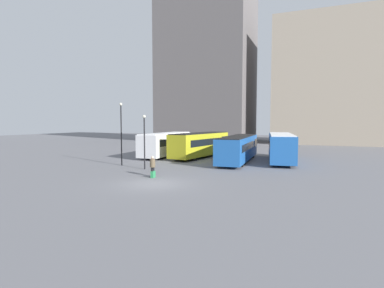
{
  "coord_description": "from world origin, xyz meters",
  "views": [
    {
      "loc": [
        9.99,
        -17.95,
        4.25
      ],
      "look_at": [
        -1.66,
        11.13,
        1.94
      ],
      "focal_mm": 28.0,
      "sensor_mm": 36.0,
      "label": 1
    }
  ],
  "objects_px": {
    "bus_1": "(201,144)",
    "traveler": "(153,164)",
    "suitcase": "(153,174)",
    "bus_2": "(239,147)",
    "lamp_post_1": "(144,137)",
    "lamp_post_0": "(121,129)",
    "bus_3": "(281,146)",
    "bus_0": "(167,143)"
  },
  "relations": [
    {
      "from": "bus_1",
      "to": "traveler",
      "type": "distance_m",
      "value": 13.6
    },
    {
      "from": "suitcase",
      "to": "bus_2",
      "type": "bearing_deg",
      "value": -20.74
    },
    {
      "from": "traveler",
      "to": "lamp_post_1",
      "type": "xyz_separation_m",
      "value": [
        -2.46,
        2.92,
        1.97
      ]
    },
    {
      "from": "traveler",
      "to": "lamp_post_1",
      "type": "height_order",
      "value": "lamp_post_1"
    },
    {
      "from": "bus_1",
      "to": "lamp_post_0",
      "type": "xyz_separation_m",
      "value": [
        -4.84,
        -9.35,
        1.96
      ]
    },
    {
      "from": "bus_3",
      "to": "lamp_post_1",
      "type": "distance_m",
      "value": 14.99
    },
    {
      "from": "suitcase",
      "to": "lamp_post_0",
      "type": "relative_size",
      "value": 0.12
    },
    {
      "from": "bus_1",
      "to": "bus_3",
      "type": "distance_m",
      "value": 9.38
    },
    {
      "from": "bus_3",
      "to": "traveler",
      "type": "relative_size",
      "value": 6.85
    },
    {
      "from": "traveler",
      "to": "lamp_post_0",
      "type": "distance_m",
      "value": 7.63
    },
    {
      "from": "lamp_post_1",
      "to": "bus_0",
      "type": "bearing_deg",
      "value": 106.25
    },
    {
      "from": "bus_3",
      "to": "traveler",
      "type": "xyz_separation_m",
      "value": [
        -8.4,
        -13.16,
        -0.67
      ]
    },
    {
      "from": "bus_0",
      "to": "suitcase",
      "type": "relative_size",
      "value": 14.73
    },
    {
      "from": "traveler",
      "to": "bus_1",
      "type": "bearing_deg",
      "value": 1.19
    },
    {
      "from": "lamp_post_1",
      "to": "traveler",
      "type": "bearing_deg",
      "value": -49.93
    },
    {
      "from": "bus_3",
      "to": "lamp_post_1",
      "type": "bearing_deg",
      "value": 125.38
    },
    {
      "from": "suitcase",
      "to": "lamp_post_0",
      "type": "xyz_separation_m",
      "value": [
        -6.09,
        4.64,
        3.31
      ]
    },
    {
      "from": "bus_3",
      "to": "traveler",
      "type": "distance_m",
      "value": 15.63
    },
    {
      "from": "bus_2",
      "to": "lamp_post_0",
      "type": "xyz_separation_m",
      "value": [
        -9.95,
        -7.38,
        2.06
      ]
    },
    {
      "from": "bus_2",
      "to": "lamp_post_1",
      "type": "distance_m",
      "value": 10.97
    },
    {
      "from": "bus_3",
      "to": "lamp_post_0",
      "type": "relative_size",
      "value": 1.81
    },
    {
      "from": "lamp_post_0",
      "to": "bus_2",
      "type": "bearing_deg",
      "value": 36.55
    },
    {
      "from": "bus_0",
      "to": "bus_2",
      "type": "height_order",
      "value": "bus_0"
    },
    {
      "from": "bus_0",
      "to": "lamp_post_0",
      "type": "bearing_deg",
      "value": 175.87
    },
    {
      "from": "bus_1",
      "to": "suitcase",
      "type": "xyz_separation_m",
      "value": [
        1.24,
        -13.99,
        -1.35
      ]
    },
    {
      "from": "bus_0",
      "to": "traveler",
      "type": "xyz_separation_m",
      "value": [
        5.49,
        -13.32,
        -0.62
      ]
    },
    {
      "from": "bus_0",
      "to": "lamp_post_1",
      "type": "distance_m",
      "value": 10.92
    },
    {
      "from": "suitcase",
      "to": "lamp_post_0",
      "type": "bearing_deg",
      "value": 49.79
    },
    {
      "from": "lamp_post_1",
      "to": "bus_3",
      "type": "bearing_deg",
      "value": 43.32
    },
    {
      "from": "bus_1",
      "to": "suitcase",
      "type": "distance_m",
      "value": 14.11
    },
    {
      "from": "bus_2",
      "to": "lamp_post_0",
      "type": "height_order",
      "value": "lamp_post_0"
    },
    {
      "from": "bus_0",
      "to": "lamp_post_1",
      "type": "height_order",
      "value": "lamp_post_1"
    },
    {
      "from": "bus_0",
      "to": "bus_2",
      "type": "relative_size",
      "value": 0.87
    },
    {
      "from": "bus_1",
      "to": "lamp_post_0",
      "type": "height_order",
      "value": "lamp_post_0"
    },
    {
      "from": "bus_1",
      "to": "suitcase",
      "type": "relative_size",
      "value": 14.82
    },
    {
      "from": "bus_1",
      "to": "bus_3",
      "type": "xyz_separation_m",
      "value": [
        9.37,
        -0.38,
        0.02
      ]
    },
    {
      "from": "bus_1",
      "to": "lamp_post_1",
      "type": "xyz_separation_m",
      "value": [
        -1.49,
        -10.63,
        1.31
      ]
    },
    {
      "from": "bus_0",
      "to": "bus_3",
      "type": "height_order",
      "value": "bus_3"
    },
    {
      "from": "lamp_post_1",
      "to": "bus_1",
      "type": "bearing_deg",
      "value": 82.03
    },
    {
      "from": "bus_0",
      "to": "traveler",
      "type": "relative_size",
      "value": 6.7
    },
    {
      "from": "bus_0",
      "to": "lamp_post_0",
      "type": "distance_m",
      "value": 9.35
    },
    {
      "from": "traveler",
      "to": "lamp_post_0",
      "type": "xyz_separation_m",
      "value": [
        -5.81,
        4.2,
        2.61
      ]
    }
  ]
}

